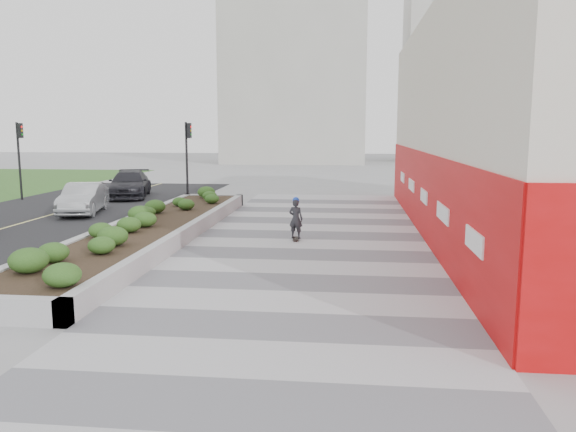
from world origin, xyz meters
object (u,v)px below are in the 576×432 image
Objects in this scene: traffic_signal_far at (20,149)px; car_silver at (83,199)px; traffic_signal_near at (188,149)px; skateboarder at (296,218)px; car_dark at (129,184)px; planter at (153,227)px.

traffic_signal_far is 0.99× the size of car_silver.
traffic_signal_near is 12.48m from skateboarder.
traffic_signal_far is at bearing -176.89° from traffic_signal_near.
skateboarder reaches higher than car_dark.
planter is at bearing -80.65° from traffic_signal_near.
car_silver is at bearing -100.88° from car_dark.
skateboarder reaches higher than car_silver.
car_dark reaches higher than car_silver.
skateboarder is (15.96, -9.80, -1.99)m from traffic_signal_far.
traffic_signal_near is 6.49m from car_silver.
car_dark is (-0.37, 6.35, 0.04)m from car_silver.
traffic_signal_near is 4.51m from car_dark.
traffic_signal_near is 1.00× the size of traffic_signal_far.
traffic_signal_far is at bearing 137.54° from planter.
car_dark is at bearing 80.59° from car_silver.
traffic_signal_far is at bearing 143.94° from skateboarder.
skateboarder is at bearing -39.73° from car_silver.
car_silver is at bearing -38.67° from traffic_signal_far.
traffic_signal_far reaches higher than skateboarder.
car_dark is (-3.83, 1.26, -2.02)m from traffic_signal_near.
planter is 4.29× the size of traffic_signal_far.
skateboarder is (6.76, -10.30, -1.99)m from traffic_signal_near.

